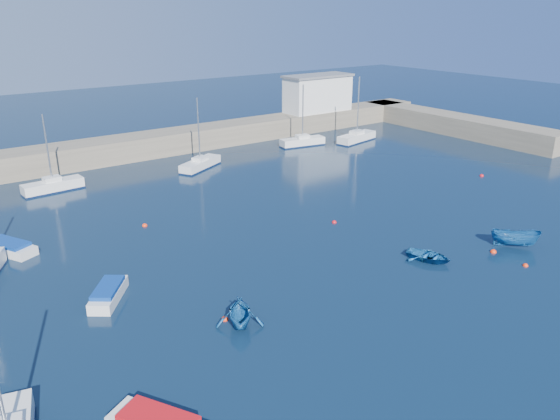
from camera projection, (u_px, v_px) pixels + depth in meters
ground at (430, 334)px, 30.27m from camera, size 220.00×220.00×0.00m
back_wall at (122, 149)px, 64.68m from camera, size 96.00×4.50×2.60m
right_arm at (454, 124)px, 78.34m from camera, size 4.50×32.00×2.60m
harbor_office at (318, 94)px, 79.91m from camera, size 10.00×4.00×5.00m
sailboat_5 at (53, 186)px, 53.49m from camera, size 5.82×2.04×7.64m
sailboat_6 at (200, 164)px, 61.20m from camera, size 6.09×4.36×7.90m
sailboat_7 at (302, 141)px, 71.33m from camera, size 6.15×2.64×7.89m
sailboat_8 at (357, 137)px, 73.53m from camera, size 6.79×3.16×8.62m
motorboat_1 at (108, 293)px, 33.63m from camera, size 3.46×3.97×0.96m
motorboat_2 at (9, 247)px, 40.14m from camera, size 3.41×4.65×0.91m
dinghy_center at (428, 256)px, 38.93m from camera, size 3.25×3.79×0.66m
dinghy_left at (240, 312)px, 30.81m from camera, size 3.94×4.10×1.67m
dinghy_right at (515, 238)px, 41.02m from camera, size 3.39×3.55×1.38m
buoy_0 at (225, 320)px, 31.61m from camera, size 0.42×0.42×0.42m
buoy_1 at (334, 223)px, 45.91m from camera, size 0.41×0.41×0.41m
buoy_2 at (493, 252)px, 40.34m from camera, size 0.46×0.46×0.46m
buoy_3 at (145, 226)px, 45.19m from camera, size 0.44×0.44×0.44m
buoy_4 at (482, 176)px, 58.60m from camera, size 0.45×0.45×0.45m
buoy_5 at (525, 266)px, 38.20m from camera, size 0.38×0.38×0.38m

